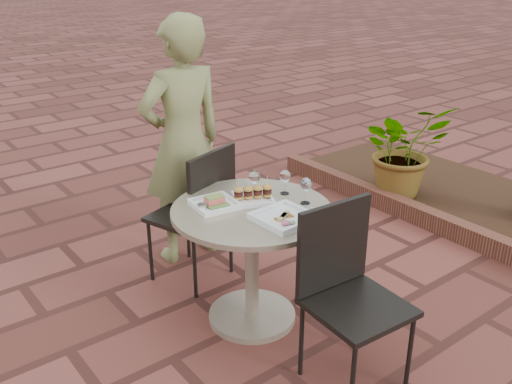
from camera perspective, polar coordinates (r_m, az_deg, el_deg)
ground at (r=3.64m, az=3.30°, el=-11.23°), size 60.00×60.00×0.00m
cafe_table at (r=3.27m, az=-0.42°, el=-5.56°), size 0.90×0.90×0.73m
chair_far at (r=3.65m, az=-5.61°, el=-1.34°), size 0.55×0.55×0.93m
chair_near at (r=2.87m, az=8.99°, el=-8.79°), size 0.47×0.47×0.93m
diner at (r=3.90m, az=-7.32°, el=4.92°), size 0.63×0.42×1.70m
plate_salmon at (r=3.18m, az=-4.15°, el=-1.14°), size 0.26×0.26×0.06m
plate_sliders at (r=3.25m, az=-0.31°, el=-0.29°), size 0.29×0.29×0.14m
plate_tuna at (r=3.02m, az=2.82°, el=-2.54°), size 0.30×0.30×0.03m
wine_glass_right at (r=3.19m, az=5.00°, el=0.66°), size 0.07×0.07×0.16m
wine_glass_mid at (r=3.27m, az=-0.18°, el=1.43°), size 0.07×0.07×0.16m
wine_glass_far at (r=3.31m, az=2.92°, el=1.52°), size 0.06×0.06×0.15m
steel_ramekin at (r=3.13m, az=-5.40°, el=-1.56°), size 0.06×0.06×0.04m
cutlery_set at (r=3.13m, az=5.82°, el=-2.01°), size 0.11×0.20×0.00m
planter_curb at (r=4.84m, az=15.40°, el=-1.94°), size 0.12×3.00×0.15m
mulch_bed at (r=5.40m, az=19.90°, el=-0.39°), size 1.30×3.00×0.06m
potted_plant_a at (r=5.07m, az=14.54°, el=4.16°), size 0.91×0.84×0.82m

